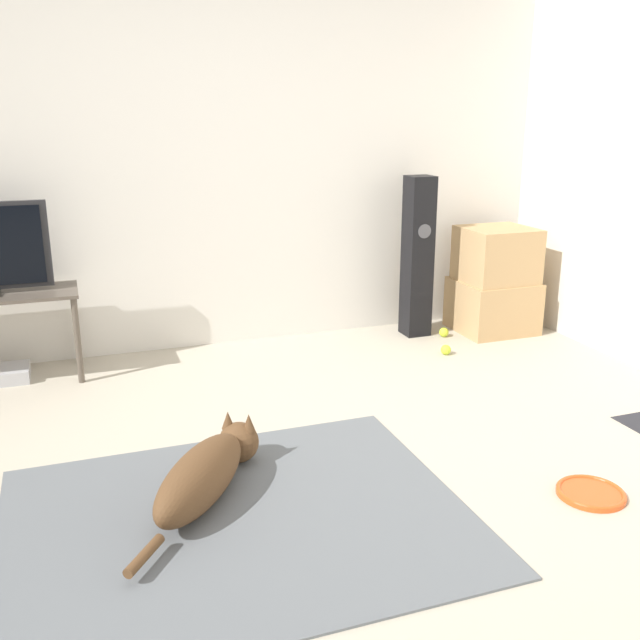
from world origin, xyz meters
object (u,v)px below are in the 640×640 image
object	(u,v)px
dog	(207,471)
tennis_ball_by_boxes	(444,332)
cardboard_box_lower	(493,306)
frisbee	(591,493)
floor_speaker	(417,257)
cardboard_box_upper	(497,255)
tennis_ball_near_speaker	(446,350)

from	to	relation	value
dog	tennis_ball_by_boxes	size ratio (longest dim) A/B	12.69
tennis_ball_by_boxes	cardboard_box_lower	bearing A→B (deg)	3.88
frisbee	floor_speaker	world-z (taller)	floor_speaker
cardboard_box_upper	tennis_ball_by_boxes	distance (m)	0.65
cardboard_box_upper	tennis_ball_near_speaker	world-z (taller)	cardboard_box_upper
tennis_ball_by_boxes	floor_speaker	bearing A→B (deg)	139.27
dog	tennis_ball_by_boxes	xyz separation A→B (m)	(1.96, 1.58, -0.09)
tennis_ball_by_boxes	tennis_ball_near_speaker	world-z (taller)	same
frisbee	floor_speaker	distance (m)	2.30
cardboard_box_upper	floor_speaker	world-z (taller)	floor_speaker
floor_speaker	dog	bearing A→B (deg)	-136.50
tennis_ball_near_speaker	floor_speaker	bearing A→B (deg)	88.19
cardboard_box_lower	frisbee	bearing A→B (deg)	-112.58
frisbee	dog	bearing A→B (deg)	161.30
cardboard_box_lower	tennis_ball_near_speaker	world-z (taller)	cardboard_box_lower
frisbee	tennis_ball_near_speaker	bearing A→B (deg)	80.06
cardboard_box_lower	cardboard_box_upper	xyz separation A→B (m)	(-0.00, -0.01, 0.37)
dog	frisbee	world-z (taller)	dog
cardboard_box_lower	tennis_ball_by_boxes	size ratio (longest dim) A/B	7.84
dog	floor_speaker	distance (m)	2.53
frisbee	tennis_ball_near_speaker	distance (m)	1.77
dog	tennis_ball_near_speaker	world-z (taller)	dog
cardboard_box_upper	tennis_ball_by_boxes	size ratio (longest dim) A/B	7.17
cardboard_box_lower	tennis_ball_near_speaker	xyz separation A→B (m)	(-0.57, -0.36, -0.15)
tennis_ball_by_boxes	frisbee	bearing A→B (deg)	-102.94
cardboard_box_upper	tennis_ball_near_speaker	distance (m)	0.85
dog	cardboard_box_upper	world-z (taller)	cardboard_box_upper
dog	frisbee	distance (m)	1.57
dog	frisbee	xyz separation A→B (m)	(1.49, -0.50, -0.11)
cardboard_box_upper	tennis_ball_by_boxes	xyz separation A→B (m)	(-0.40, -0.02, -0.52)
floor_speaker	cardboard_box_upper	bearing A→B (deg)	-11.93
frisbee	cardboard_box_upper	size ratio (longest dim) A/B	0.58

